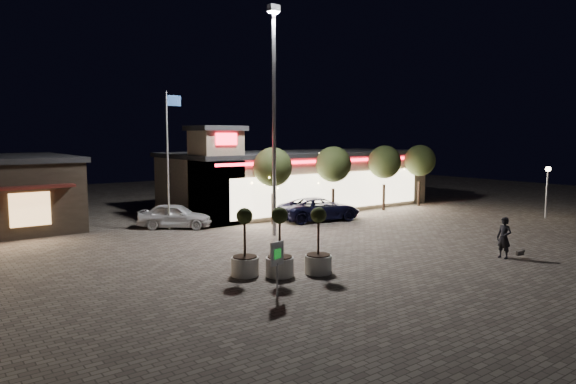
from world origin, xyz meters
TOP-DOWN VIEW (x-y plane):
  - ground at (0.00, 0.00)m, footprint 90.00×90.00m
  - retail_building at (9.51, 15.82)m, footprint 20.40×8.40m
  - floodlight_pole at (2.00, 8.00)m, footprint 0.60×0.40m
  - flagpole at (-1.90, 13.00)m, footprint 0.95×0.10m
  - lamp_post_east at (20.00, 2.00)m, footprint 0.36×0.36m
  - string_tree_a at (4.00, 11.00)m, footprint 2.42×2.42m
  - string_tree_b at (9.00, 11.00)m, footprint 2.42×2.42m
  - string_tree_c at (14.00, 11.00)m, footprint 2.42×2.42m
  - string_tree_d at (18.00, 11.00)m, footprint 2.42×2.42m
  - pickup_truck at (7.30, 10.40)m, footprint 5.80×3.55m
  - white_sedan at (-1.43, 13.40)m, footprint 4.52×4.10m
  - pedestrian at (7.21, -2.53)m, footprint 0.48×0.70m
  - dog at (7.90, -2.97)m, footprint 0.50×0.22m
  - planter_left at (-3.65, 2.01)m, footprint 1.10×1.10m
  - planter_mid at (-2.58, 1.14)m, footprint 1.11×1.11m
  - planter_right at (-1.10, 0.54)m, footprint 1.09×1.09m
  - valet_sign at (-4.17, -0.92)m, footprint 0.63×0.20m

SIDE VIEW (x-z plane):
  - ground at x=0.00m, z-range 0.00..0.00m
  - dog at x=7.90m, z-range 0.13..0.40m
  - white_sedan at x=-1.43m, z-range 0.00..1.49m
  - pickup_truck at x=7.30m, z-range 0.00..1.50m
  - planter_right at x=-1.10m, z-range -0.51..2.17m
  - planter_left at x=-3.65m, z-range -0.52..2.18m
  - planter_mid at x=-2.58m, z-range -0.52..2.21m
  - pedestrian at x=7.21m, z-range 0.00..1.87m
  - valet_sign at x=-4.17m, z-range 0.38..2.29m
  - retail_building at x=9.51m, z-range -0.84..5.26m
  - lamp_post_east at x=20.00m, z-range 0.72..4.20m
  - string_tree_a at x=4.00m, z-range 1.17..5.95m
  - string_tree_b at x=9.00m, z-range 1.17..5.95m
  - string_tree_c at x=14.00m, z-range 1.17..5.95m
  - string_tree_d at x=18.00m, z-range 1.17..5.95m
  - flagpole at x=-1.90m, z-range 0.74..8.74m
  - floodlight_pole at x=2.00m, z-range 0.83..13.21m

